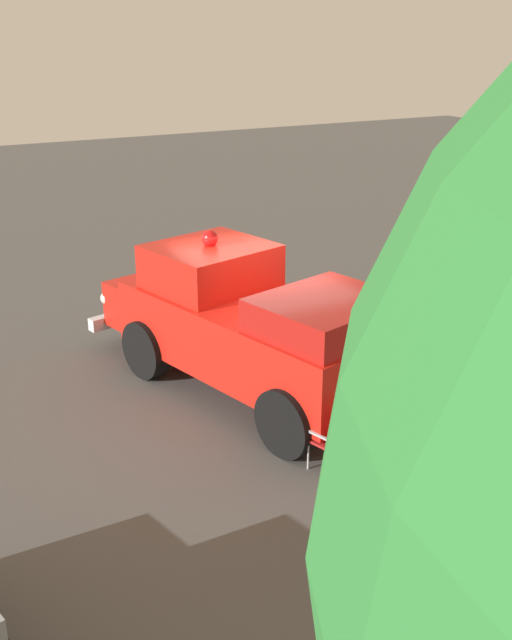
% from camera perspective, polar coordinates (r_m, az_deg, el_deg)
% --- Properties ---
extents(ground_plane, '(60.00, 60.00, 0.00)m').
position_cam_1_polar(ground_plane, '(13.28, 0.68, -4.47)').
color(ground_plane, '#514F4C').
extents(vintage_fire_truck, '(3.68, 6.31, 2.59)m').
position_cam_1_polar(vintage_fire_truck, '(12.49, -0.72, -0.20)').
color(vintage_fire_truck, black).
rests_on(vintage_fire_truck, ground).
extents(lawn_chair_near_truck, '(0.61, 0.61, 1.02)m').
position_cam_1_polar(lawn_chair_near_truck, '(15.69, -3.24, 2.03)').
color(lawn_chair_near_truck, '#B7BABF').
rests_on(lawn_chair_near_truck, ground).
extents(lawn_chair_by_car, '(0.62, 0.62, 1.02)m').
position_cam_1_polar(lawn_chair_by_car, '(10.45, 6.24, -8.63)').
color(lawn_chair_by_car, '#B7BABF').
rests_on(lawn_chair_by_car, ground).
extents(spectator_seated, '(0.50, 0.61, 1.29)m').
position_cam_1_polar(spectator_seated, '(15.53, -3.18, 2.25)').
color(spectator_seated, '#383842').
rests_on(spectator_seated, ground).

